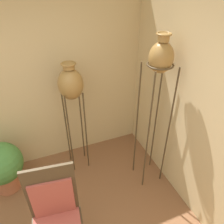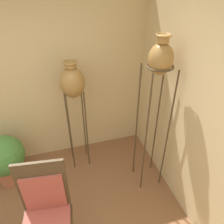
{
  "view_description": "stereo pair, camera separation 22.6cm",
  "coord_description": "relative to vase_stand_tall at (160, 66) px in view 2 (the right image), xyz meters",
  "views": [
    {
      "loc": [
        0.4,
        -0.88,
        2.66
      ],
      "look_at": [
        1.3,
        1.34,
        1.07
      ],
      "focal_mm": 35.0,
      "sensor_mm": 36.0,
      "label": 1
    },
    {
      "loc": [
        0.62,
        -0.95,
        2.66
      ],
      "look_at": [
        1.3,
        1.34,
        1.07
      ],
      "focal_mm": 35.0,
      "sensor_mm": 36.0,
      "label": 2
    }
  ],
  "objects": [
    {
      "name": "wall_back",
      "position": [
        -1.75,
        1.0,
        -0.42
      ],
      "size": [
        7.99,
        0.06,
        2.7
      ],
      "color": "#D1B784",
      "rests_on": "ground_plane"
    },
    {
      "name": "vase_stand_tall",
      "position": [
        0.0,
        0.0,
        0.0
      ],
      "size": [
        0.32,
        0.32,
        2.11
      ],
      "color": "#473823",
      "rests_on": "ground_plane"
    },
    {
      "name": "vase_stand_medium",
      "position": [
        -0.89,
        0.62,
        -0.38
      ],
      "size": [
        0.33,
        0.33,
        1.7
      ],
      "color": "#473823",
      "rests_on": "ground_plane"
    },
    {
      "name": "chair",
      "position": [
        -1.4,
        -0.58,
        -1.11
      ],
      "size": [
        0.55,
        0.5,
        1.2
      ],
      "rotation": [
        0.0,
        0.0,
        -0.13
      ],
      "color": "#473823",
      "rests_on": "ground_plane"
    },
    {
      "name": "potted_plant",
      "position": [
        -1.95,
        0.55,
        -1.34
      ],
      "size": [
        0.57,
        0.57,
        0.76
      ],
      "color": "#B26647",
      "rests_on": "ground_plane"
    }
  ]
}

